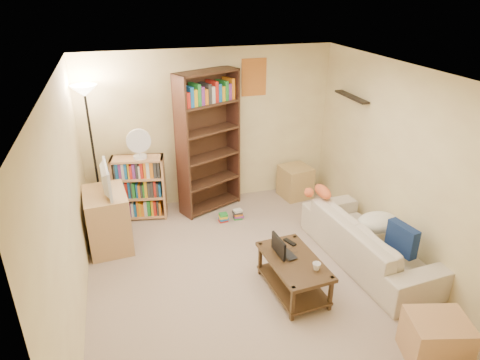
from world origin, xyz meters
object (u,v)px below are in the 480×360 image
object	(u,v)px
desk_fan	(139,144)
side_table	(295,182)
floor_lamp	(88,116)
tabby_cat	(320,192)
short_bookshelf	(140,188)
mug	(317,266)
laptop	(289,252)
tall_bookshelf	(209,140)
sofa	(369,241)
television	(102,180)
tv_stand	(108,220)
coffee_table	(294,270)
end_cabinet	(436,339)

from	to	relation	value
desk_fan	side_table	world-z (taller)	desk_fan
floor_lamp	tabby_cat	bearing A→B (deg)	-22.77
short_bookshelf	mug	bearing A→B (deg)	-45.79
laptop	tall_bookshelf	xyz separation A→B (m)	(-0.47, 2.20, 0.71)
sofa	side_table	bearing A→B (deg)	-0.32
tabby_cat	desk_fan	world-z (taller)	desk_fan
tabby_cat	television	world-z (taller)	television
television	tv_stand	bearing A→B (deg)	-94.86
coffee_table	tv_stand	bearing A→B (deg)	137.43
floor_lamp	end_cabinet	xyz separation A→B (m)	(3.11, -3.66, -1.45)
tall_bookshelf	side_table	world-z (taller)	tall_bookshelf
floor_lamp	side_table	bearing A→B (deg)	-0.17
floor_lamp	tall_bookshelf	bearing A→B (deg)	0.15
tabby_cat	end_cabinet	size ratio (longest dim) A/B	0.87
floor_lamp	short_bookshelf	bearing A→B (deg)	0.12
sofa	side_table	distance (m)	2.04
coffee_table	side_table	size ratio (longest dim) A/B	1.93
sofa	short_bookshelf	world-z (taller)	short_bookshelf
mug	tall_bookshelf	world-z (taller)	tall_bookshelf
sofa	tall_bookshelf	xyz separation A→B (m)	(-1.65, 2.05, 0.86)
side_table	short_bookshelf	bearing A→B (deg)	179.76
tall_bookshelf	tabby_cat	bearing A→B (deg)	-67.94
tv_stand	floor_lamp	world-z (taller)	floor_lamp
television	coffee_table	bearing A→B (deg)	-132.87
laptop	sofa	bearing A→B (deg)	-94.19
television	desk_fan	size ratio (longest dim) A/B	1.51
end_cabinet	side_table	bearing A→B (deg)	88.76
tv_stand	side_table	world-z (taller)	tv_stand
tabby_cat	laptop	bearing A→B (deg)	-131.94
short_bookshelf	desk_fan	distance (m)	0.74
coffee_table	tall_bookshelf	world-z (taller)	tall_bookshelf
sofa	short_bookshelf	xyz separation A→B (m)	(-2.76, 2.05, 0.19)
tabby_cat	tall_bookshelf	size ratio (longest dim) A/B	0.22
floor_lamp	side_table	xyz separation A→B (m)	(3.18, -0.01, -1.42)
sofa	desk_fan	xyz separation A→B (m)	(-2.70, 2.00, 0.92)
tv_stand	television	xyz separation A→B (m)	(-0.00, 0.00, 0.61)
sofa	side_table	world-z (taller)	sofa
laptop	end_cabinet	bearing A→B (deg)	-158.83
coffee_table	tv_stand	distance (m)	2.63
floor_lamp	television	bearing A→B (deg)	-82.07
coffee_table	television	size ratio (longest dim) A/B	1.51
sofa	television	world-z (taller)	television
short_bookshelf	end_cabinet	bearing A→B (deg)	-45.29
laptop	tall_bookshelf	bearing A→B (deg)	0.57
short_bookshelf	sofa	bearing A→B (deg)	-26.35
laptop	side_table	world-z (taller)	side_table
end_cabinet	sofa	bearing A→B (deg)	81.39
coffee_table	floor_lamp	size ratio (longest dim) A/B	0.49
television	sofa	bearing A→B (deg)	-117.08
sofa	mug	size ratio (longest dim) A/B	18.18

